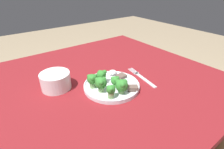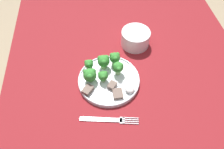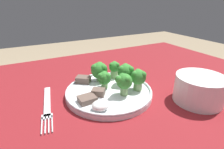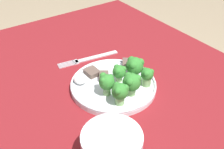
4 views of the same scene
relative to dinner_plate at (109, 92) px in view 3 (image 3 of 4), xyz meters
The scene contains 14 objects.
table 0.14m from the dinner_plate, 107.24° to the left, with size 1.10×0.96×0.74m.
dinner_plate is the anchor object (origin of this frame).
fork 0.16m from the dinner_plate, ahead, with size 0.05×0.20×0.00m.
cream_bowl 0.23m from the dinner_plate, 143.99° to the left, with size 0.12×0.12×0.07m.
broccoli_floret_near_rim_left 0.06m from the dinner_plate, 118.23° to the left, with size 0.04×0.04×0.06m.
broccoli_floret_center_left 0.08m from the dinner_plate, 93.08° to the right, with size 0.05×0.05×0.06m.
broccoli_floret_back_left 0.07m from the dinner_plate, 167.91° to the right, with size 0.05×0.05×0.06m.
broccoli_floret_front_left 0.04m from the dinner_plate, 81.82° to the right, with size 0.04×0.04×0.05m.
broccoli_floret_center_back 0.09m from the dinner_plate, 156.13° to the left, with size 0.04×0.04×0.06m.
broccoli_floret_mid_cluster 0.09m from the dinner_plate, 128.33° to the right, with size 0.03×0.03×0.05m.
meat_slice_front_slice 0.08m from the dinner_plate, 18.55° to the left, with size 0.04×0.04×0.01m.
meat_slice_middle_slice 0.04m from the dinner_plate, 13.06° to the left, with size 0.04×0.04×0.02m.
meat_slice_rear_slice 0.09m from the dinner_plate, 61.81° to the right, with size 0.05×0.05×0.02m.
sauce_dollop 0.09m from the dinner_plate, 50.71° to the left, with size 0.04×0.04×0.02m.
Camera 3 is at (0.21, 0.29, 0.98)m, focal length 28.00 mm.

